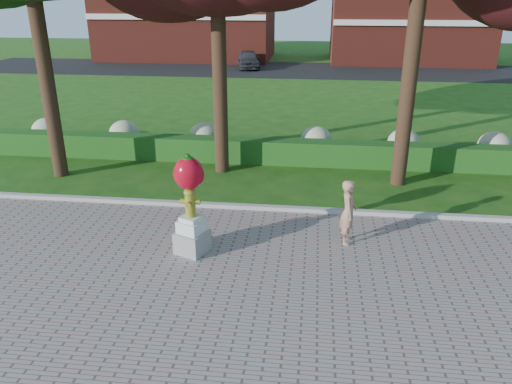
% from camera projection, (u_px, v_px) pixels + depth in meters
% --- Properties ---
extents(ground, '(100.00, 100.00, 0.00)m').
position_uv_depth(ground, '(264.00, 270.00, 10.48)').
color(ground, '#1C4D13').
rests_on(ground, ground).
extents(curb, '(40.00, 0.18, 0.15)m').
position_uv_depth(curb, '(276.00, 209.00, 13.21)').
color(curb, '#ADADA5').
rests_on(curb, ground).
extents(lawn_hedge, '(24.00, 0.70, 0.80)m').
position_uv_depth(lawn_hedge, '(286.00, 152.00, 16.76)').
color(lawn_hedge, '#174A15').
rests_on(lawn_hedge, ground).
extents(hydrangea_row, '(20.10, 1.10, 0.99)m').
position_uv_depth(hydrangea_row, '(304.00, 140.00, 17.56)').
color(hydrangea_row, '#AEB98D').
rests_on(hydrangea_row, ground).
extents(street, '(50.00, 8.00, 0.02)m').
position_uv_depth(street, '(304.00, 70.00, 36.22)').
color(street, black).
rests_on(street, ground).
extents(building_left, '(14.00, 8.00, 7.00)m').
position_uv_depth(building_left, '(187.00, 14.00, 41.51)').
color(building_left, maroon).
rests_on(building_left, ground).
extents(building_right, '(12.00, 8.00, 6.40)m').
position_uv_depth(building_right, '(408.00, 20.00, 39.65)').
color(building_right, maroon).
rests_on(building_right, ground).
extents(hydrant_sculpture, '(0.81, 0.81, 2.28)m').
position_uv_depth(hydrant_sculpture, '(190.00, 202.00, 10.67)').
color(hydrant_sculpture, gray).
rests_on(hydrant_sculpture, walkway).
extents(woman, '(0.38, 0.56, 1.53)m').
position_uv_depth(woman, '(348.00, 212.00, 11.27)').
color(woman, tan).
rests_on(woman, walkway).
extents(parked_car, '(2.22, 4.01, 1.29)m').
position_uv_depth(parked_car, '(248.00, 59.00, 36.78)').
color(parked_car, '#3A3D41').
rests_on(parked_car, street).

